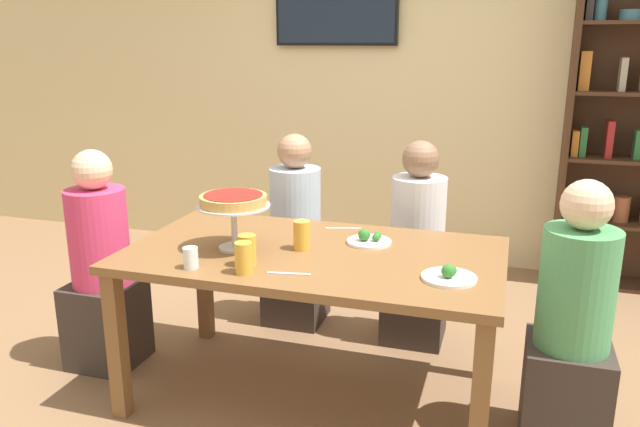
# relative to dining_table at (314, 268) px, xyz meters

# --- Properties ---
(ground_plane) EXTENTS (12.00, 12.00, 0.00)m
(ground_plane) POSITION_rel_dining_table_xyz_m (0.00, 0.00, -0.66)
(ground_plane) COLOR #846042
(rear_partition) EXTENTS (8.00, 0.12, 2.80)m
(rear_partition) POSITION_rel_dining_table_xyz_m (0.00, 2.20, 0.74)
(rear_partition) COLOR beige
(rear_partition) RESTS_ON ground_plane
(dining_table) EXTENTS (1.70, 0.95, 0.74)m
(dining_table) POSITION_rel_dining_table_xyz_m (0.00, 0.00, 0.00)
(dining_table) COLOR brown
(dining_table) RESTS_ON ground_plane
(television) EXTENTS (0.93, 0.05, 0.53)m
(television) POSITION_rel_dining_table_xyz_m (-0.50, 2.11, 1.23)
(television) COLOR black
(diner_head_east) EXTENTS (0.34, 0.34, 1.15)m
(diner_head_east) POSITION_rel_dining_table_xyz_m (1.12, -0.02, -0.16)
(diner_head_east) COLOR #382D28
(diner_head_east) RESTS_ON ground_plane
(diner_far_left) EXTENTS (0.34, 0.34, 1.15)m
(diner_far_left) POSITION_rel_dining_table_xyz_m (-0.37, 0.79, -0.16)
(diner_far_left) COLOR #382D28
(diner_far_left) RESTS_ON ground_plane
(diner_head_west) EXTENTS (0.34, 0.34, 1.15)m
(diner_head_west) POSITION_rel_dining_table_xyz_m (-1.14, -0.01, -0.16)
(diner_head_west) COLOR #382D28
(diner_head_west) RESTS_ON ground_plane
(diner_far_right) EXTENTS (0.34, 0.34, 1.15)m
(diner_far_right) POSITION_rel_dining_table_xyz_m (0.36, 0.75, -0.16)
(diner_far_right) COLOR #382D28
(diner_far_right) RESTS_ON ground_plane
(deep_dish_pizza_stand) EXTENTS (0.33, 0.33, 0.26)m
(deep_dish_pizza_stand) POSITION_rel_dining_table_xyz_m (-0.35, -0.08, 0.30)
(deep_dish_pizza_stand) COLOR silver
(deep_dish_pizza_stand) RESTS_ON dining_table
(salad_plate_near_diner) EXTENTS (0.21, 0.21, 0.07)m
(salad_plate_near_diner) POSITION_rel_dining_table_xyz_m (0.22, 0.18, 0.10)
(salad_plate_near_diner) COLOR white
(salad_plate_near_diner) RESTS_ON dining_table
(salad_plate_far_diner) EXTENTS (0.22, 0.22, 0.07)m
(salad_plate_far_diner) POSITION_rel_dining_table_xyz_m (0.63, -0.18, 0.10)
(salad_plate_far_diner) COLOR white
(salad_plate_far_diner) RESTS_ON dining_table
(beer_glass_amber_tall) EXTENTS (0.08, 0.08, 0.14)m
(beer_glass_amber_tall) POSITION_rel_dining_table_xyz_m (-0.21, -0.27, 0.15)
(beer_glass_amber_tall) COLOR gold
(beer_glass_amber_tall) RESTS_ON dining_table
(beer_glass_amber_short) EXTENTS (0.08, 0.08, 0.14)m
(beer_glass_amber_short) POSITION_rel_dining_table_xyz_m (-0.06, 0.01, 0.15)
(beer_glass_amber_short) COLOR gold
(beer_glass_amber_short) RESTS_ON dining_table
(beer_glass_amber_spare) EXTENTS (0.07, 0.07, 0.13)m
(beer_glass_amber_spare) POSITION_rel_dining_table_xyz_m (-0.19, -0.35, 0.15)
(beer_glass_amber_spare) COLOR gold
(beer_glass_amber_spare) RESTS_ON dining_table
(water_glass_clear_near) EXTENTS (0.06, 0.06, 0.09)m
(water_glass_clear_near) POSITION_rel_dining_table_xyz_m (-0.42, -0.36, 0.13)
(water_glass_clear_near) COLOR white
(water_glass_clear_near) RESTS_ON dining_table
(cutlery_fork_near) EXTENTS (0.18, 0.05, 0.00)m
(cutlery_fork_near) POSITION_rel_dining_table_xyz_m (-0.01, -0.31, 0.09)
(cutlery_fork_near) COLOR silver
(cutlery_fork_near) RESTS_ON dining_table
(cutlery_knife_near) EXTENTS (0.18, 0.07, 0.00)m
(cutlery_knife_near) POSITION_rel_dining_table_xyz_m (0.04, 0.37, 0.09)
(cutlery_knife_near) COLOR silver
(cutlery_knife_near) RESTS_ON dining_table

